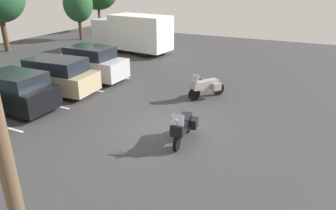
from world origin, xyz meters
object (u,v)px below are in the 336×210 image
motorcycle_second (206,86)px  car_tan (56,76)px  motorcycle_touring (183,126)px  car_silver (90,64)px  box_truck (133,33)px  car_black (12,91)px

motorcycle_second → car_tan: bearing=109.5°
motorcycle_second → motorcycle_touring: bearing=-171.1°
car_silver → box_truck: bearing=12.1°
box_truck → motorcycle_touring: bearing=-141.8°
motorcycle_touring → box_truck: box_truck is taller
motorcycle_second → car_silver: size_ratio=0.41×
motorcycle_second → box_truck: (7.51, 8.85, 0.97)m
car_tan → motorcycle_touring: bearing=-104.4°
motorcycle_touring → car_tan: (2.08, 8.08, 0.29)m
car_black → motorcycle_second: bearing=-55.2°
motorcycle_touring → car_tan: bearing=75.6°
motorcycle_second → car_black: car_black is taller
car_silver → motorcycle_second: bearing=-90.4°
car_tan → car_silver: car_silver is taller
box_truck → car_tan: bearing=-171.6°
car_black → car_silver: size_ratio=0.96×
car_black → car_tan: 2.60m
motorcycle_touring → car_silver: size_ratio=0.47×
motorcycle_touring → box_truck: 15.54m
motorcycle_second → box_truck: bearing=49.7°
motorcycle_touring → motorcycle_second: (4.68, 0.73, 0.00)m
car_tan → car_silver: size_ratio=0.99×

